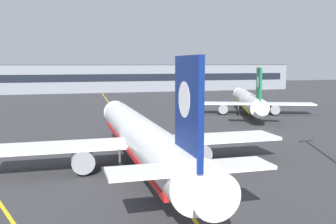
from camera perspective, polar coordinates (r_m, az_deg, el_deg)
ground_plane at (r=29.58m, az=6.35°, el=-14.84°), size 400.00×400.00×0.00m
taxiway_centreline at (r=57.40m, az=-5.05°, el=-3.92°), size 9.53×179.78×0.01m
taxiway_lead_in_stripe at (r=29.71m, az=-22.24°, el=-15.25°), size 19.56×56.92×0.01m
airliner_foreground at (r=40.50m, az=-4.04°, el=-3.77°), size 32.03×41.42×11.65m
airliner_background at (r=85.17m, az=12.00°, el=1.65°), size 28.41×35.82×10.46m
terminal_building at (r=154.32m, az=-8.30°, el=5.13°), size 151.64×12.40×11.18m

